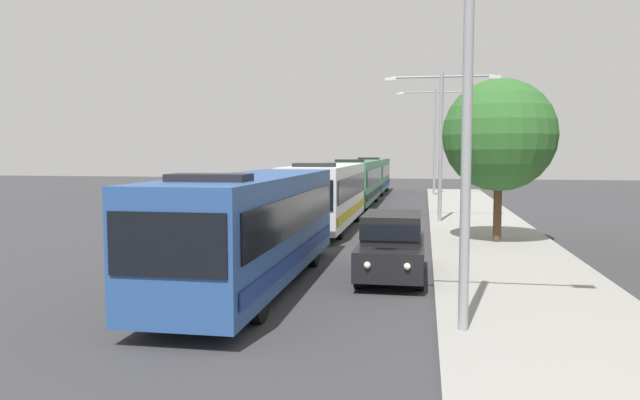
# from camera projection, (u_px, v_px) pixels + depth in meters

# --- Properties ---
(bus_lead) EXTENTS (2.58, 11.12, 3.21)m
(bus_lead) POSITION_uv_depth(u_px,v_px,m) (253.00, 225.00, 16.26)
(bus_lead) COLOR #284C8C
(bus_lead) RESTS_ON ground_plane
(bus_second_in_line) EXTENTS (2.58, 10.93, 3.21)m
(bus_second_in_line) POSITION_uv_depth(u_px,v_px,m) (327.00, 194.00, 28.48)
(bus_second_in_line) COLOR silver
(bus_second_in_line) RESTS_ON ground_plane
(bus_middle) EXTENTS (2.58, 11.87, 3.21)m
(bus_middle) POSITION_uv_depth(u_px,v_px,m) (356.00, 181.00, 40.63)
(bus_middle) COLOR #33724C
(bus_middle) RESTS_ON ground_plane
(bus_fourth_in_line) EXTENTS (2.58, 10.87, 3.21)m
(bus_fourth_in_line) POSITION_uv_depth(u_px,v_px,m) (372.00, 174.00, 52.93)
(bus_fourth_in_line) COLOR #33724C
(bus_fourth_in_line) RESTS_ON ground_plane
(white_suv) EXTENTS (1.86, 4.53, 1.90)m
(white_suv) POSITION_uv_depth(u_px,v_px,m) (392.00, 243.00, 17.32)
(white_suv) COLOR black
(white_suv) RESTS_ON ground_plane
(streetlamp_near) EXTENTS (5.62, 0.28, 7.73)m
(streetlamp_near) POSITION_uv_depth(u_px,v_px,m) (468.00, 88.00, 11.47)
(streetlamp_near) COLOR gray
(streetlamp_near) RESTS_ON sidewalk
(streetlamp_mid) EXTENTS (5.70, 0.28, 7.50)m
(streetlamp_mid) POSITION_uv_depth(u_px,v_px,m) (441.00, 130.00, 30.10)
(streetlamp_mid) COLOR gray
(streetlamp_mid) RESTS_ON sidewalk
(streetlamp_far) EXTENTS (6.26, 0.28, 8.59)m
(streetlamp_far) POSITION_uv_depth(u_px,v_px,m) (435.00, 131.00, 48.68)
(streetlamp_far) COLOR gray
(streetlamp_far) RESTS_ON sidewalk
(roadside_tree) EXTENTS (4.39, 4.39, 6.38)m
(roadside_tree) POSITION_uv_depth(u_px,v_px,m) (499.00, 135.00, 23.17)
(roadside_tree) COLOR #4C3823
(roadside_tree) RESTS_ON sidewalk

